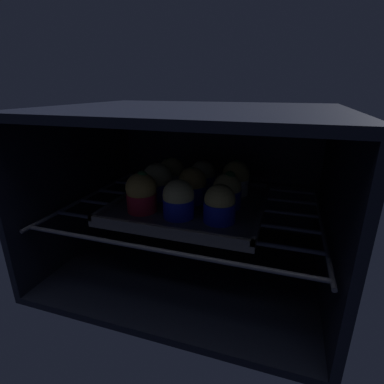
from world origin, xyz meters
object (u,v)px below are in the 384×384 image
(muffin_row2_col0, at_px, (172,174))
(baking_tray, at_px, (192,204))
(muffin_row0_col2, at_px, (220,204))
(muffin_row1_col1, at_px, (193,186))
(muffin_row1_col0, at_px, (157,182))
(muffin_row1_col2, at_px, (227,191))
(muffin_row2_col1, at_px, (202,177))
(muffin_row0_col1, at_px, (178,200))
(muffin_row2_col2, at_px, (236,178))
(muffin_row0_col0, at_px, (141,193))

(muffin_row2_col0, bearing_deg, baking_tray, -44.62)
(muffin_row0_col2, xyz_separation_m, muffin_row1_col1, (-0.08, 0.08, 0.00))
(muffin_row1_col0, bearing_deg, muffin_row1_col2, -1.24)
(muffin_row1_col2, relative_size, muffin_row2_col0, 1.02)
(muffin_row0_col2, bearing_deg, muffin_row1_col0, 154.41)
(muffin_row1_col0, xyz_separation_m, muffin_row2_col1, (0.08, 0.08, -0.00))
(baking_tray, xyz_separation_m, muffin_row0_col2, (0.08, -0.08, 0.04))
(baking_tray, bearing_deg, muffin_row2_col1, 91.17)
(muffin_row1_col0, xyz_separation_m, muffin_row2_col0, (0.00, 0.08, -0.00))
(muffin_row1_col1, height_order, muffin_row1_col2, same)
(muffin_row2_col0, bearing_deg, muffin_row2_col1, 4.11)
(muffin_row0_col1, xyz_separation_m, muffin_row2_col2, (0.08, 0.17, 0.00))
(muffin_row0_col2, height_order, muffin_row1_col1, muffin_row1_col1)
(muffin_row0_col0, xyz_separation_m, muffin_row1_col1, (0.08, 0.08, -0.00))
(muffin_row1_col2, bearing_deg, baking_tray, 177.36)
(muffin_row0_col1, bearing_deg, muffin_row2_col2, 63.28)
(muffin_row1_col0, bearing_deg, baking_tray, 0.10)
(baking_tray, bearing_deg, muffin_row2_col0, 135.38)
(muffin_row0_col2, bearing_deg, muffin_row2_col2, 89.74)
(muffin_row0_col1, distance_m, muffin_row2_col0, 0.18)
(muffin_row1_col1, bearing_deg, muffin_row0_col2, -45.87)
(muffin_row1_col0, distance_m, muffin_row1_col1, 0.09)
(muffin_row2_col1, height_order, muffin_row2_col2, muffin_row2_col2)
(muffin_row1_col0, relative_size, muffin_row1_col1, 1.03)
(muffin_row2_col2, bearing_deg, muffin_row2_col0, -178.84)
(muffin_row0_col0, bearing_deg, muffin_row1_col0, 91.00)
(muffin_row0_col0, distance_m, muffin_row1_col0, 0.08)
(muffin_row0_col0, bearing_deg, muffin_row1_col1, 44.41)
(baking_tray, height_order, muffin_row2_col2, muffin_row2_col2)
(muffin_row1_col1, xyz_separation_m, muffin_row1_col2, (0.08, -0.01, -0.00))
(muffin_row1_col1, bearing_deg, muffin_row2_col0, 137.02)
(muffin_row1_col1, bearing_deg, muffin_row1_col2, -4.24)
(baking_tray, xyz_separation_m, muffin_row1_col2, (0.08, -0.00, 0.04))
(muffin_row1_col2, bearing_deg, muffin_row2_col0, 152.54)
(muffin_row1_col0, bearing_deg, muffin_row0_col0, -89.00)
(baking_tray, height_order, muffin_row0_col2, muffin_row0_col2)
(muffin_row0_col1, relative_size, muffin_row2_col0, 0.98)
(muffin_row1_col1, distance_m, muffin_row2_col0, 0.11)
(muffin_row0_col1, xyz_separation_m, muffin_row0_col2, (0.08, 0.01, -0.00))
(muffin_row0_col2, xyz_separation_m, muffin_row2_col0, (-0.16, 0.16, 0.00))
(muffin_row2_col2, bearing_deg, muffin_row0_col2, -90.26)
(muffin_row1_col0, bearing_deg, muffin_row2_col1, 46.16)
(muffin_row1_col2, height_order, muffin_row2_col1, muffin_row1_col2)
(muffin_row0_col1, relative_size, muffin_row1_col0, 0.93)
(muffin_row1_col0, height_order, muffin_row2_col1, muffin_row1_col0)
(muffin_row0_col0, xyz_separation_m, muffin_row1_col2, (0.16, 0.08, -0.01))
(muffin_row1_col2, bearing_deg, muffin_row2_col2, 88.27)
(muffin_row0_col1, xyz_separation_m, muffin_row2_col0, (-0.08, 0.16, 0.00))
(muffin_row0_col2, height_order, muffin_row2_col2, muffin_row2_col2)
(muffin_row2_col2, bearing_deg, muffin_row0_col1, -116.72)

